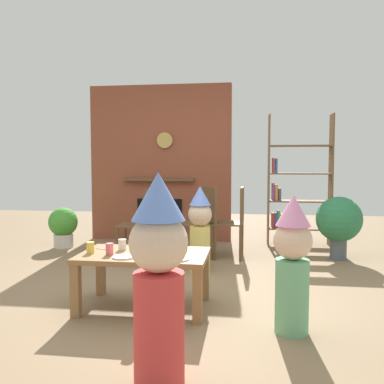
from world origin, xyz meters
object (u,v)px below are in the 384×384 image
paper_cup_center (110,249)px  dining_chair_middle (203,218)px  dining_chair_left (143,219)px  paper_cup_near_left (147,252)px  dining_chair_right (235,218)px  child_in_pink (292,260)px  paper_plate_front (123,257)px  paper_plate_rear (177,259)px  paper_cup_far_right (90,248)px  potted_plant_short (63,225)px  coffee_table (144,262)px  paper_cup_far_left (173,246)px  birthday_cake_slice (145,248)px  child_with_cone_hat (159,274)px  paper_cup_near_right (122,245)px  bookshelf (294,188)px  potted_plant_tall (339,221)px  child_by_the_chairs (200,227)px

paper_cup_center → dining_chair_middle: dining_chair_middle is taller
dining_chair_left → paper_cup_near_left: bearing=104.3°
dining_chair_middle → dining_chair_right: same height
paper_cup_center → child_in_pink: child_in_pink is taller
paper_plate_front → paper_plate_rear: 0.43m
paper_cup_far_right → potted_plant_short: bearing=120.1°
coffee_table → paper_cup_far_left: bearing=18.5°
birthday_cake_slice → child_with_cone_hat: (0.37, -1.14, 0.11)m
paper_cup_near_right → dining_chair_left: (-0.21, 1.49, 0.01)m
bookshelf → paper_cup_near_right: 3.24m
paper_cup_far_left → dining_chair_middle: dining_chair_middle is taller
bookshelf → paper_plate_front: (-1.63, -2.99, -0.38)m
paper_cup_far_left → dining_chair_right: bearing=76.0°
dining_chair_middle → paper_cup_center: bearing=47.3°
paper_plate_rear → potted_plant_tall: bearing=52.4°
bookshelf → dining_chair_right: size_ratio=2.11×
potted_plant_tall → child_with_cone_hat: bearing=-117.3°
birthday_cake_slice → paper_cup_far_right: bearing=-169.8°
coffee_table → potted_plant_tall: size_ratio=1.33×
paper_cup_far_right → child_with_cone_hat: 1.33m
paper_plate_rear → child_by_the_chairs: child_by_the_chairs is taller
paper_cup_far_right → child_in_pink: 1.61m
paper_cup_far_right → birthday_cake_slice: bearing=10.2°
paper_plate_front → dining_chair_left: dining_chair_left is taller
child_by_the_chairs → dining_chair_middle: 0.67m
dining_chair_right → dining_chair_middle: bearing=9.5°
paper_plate_front → paper_cup_far_right: bearing=159.5°
paper_cup_near_left → paper_cup_far_left: 0.32m
child_by_the_chairs → potted_plant_short: bearing=-100.7°
dining_chair_right → potted_plant_short: dining_chair_right is taller
birthday_cake_slice → paper_cup_near_right: bearing=159.4°
dining_chair_middle → dining_chair_right: size_ratio=1.00×
child_with_cone_hat → child_by_the_chairs: bearing=-17.2°
coffee_table → dining_chair_left: (-0.42, 1.59, 0.13)m
potted_plant_short → child_in_pink: bearing=-41.3°
child_by_the_chairs → dining_chair_middle: (-0.04, 0.67, 0.01)m
paper_cup_far_left → birthday_cake_slice: bearing=-163.9°
paper_plate_front → paper_cup_near_right: bearing=109.2°
bookshelf → dining_chair_right: 1.27m
coffee_table → potted_plant_short: 2.82m
paper_plate_front → potted_plant_tall: potted_plant_tall is taller
child_in_pink → birthday_cake_slice: bearing=-0.6°
dining_chair_right → potted_plant_tall: size_ratio=1.14×
dining_chair_right → potted_plant_tall: bearing=-174.2°
paper_cup_center → potted_plant_tall: bearing=43.0°
paper_cup_far_right → paper_cup_near_right: bearing=36.0°
paper_cup_near_right → birthday_cake_slice: 0.23m
dining_chair_left → paper_plate_rear: bearing=111.1°
paper_cup_near_right → potted_plant_tall: 2.89m
paper_cup_far_left → potted_plant_short: 2.92m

